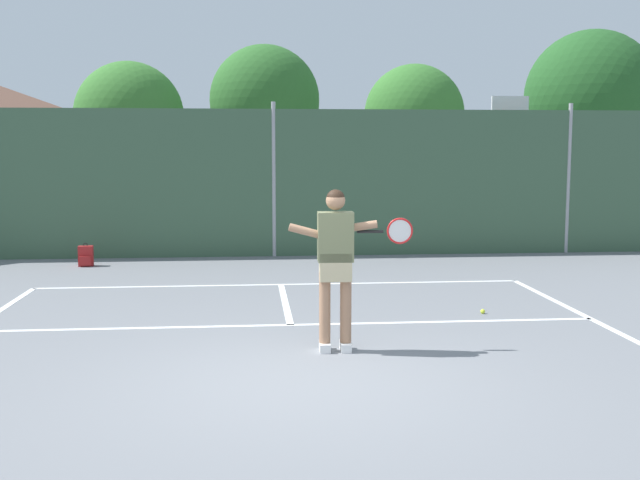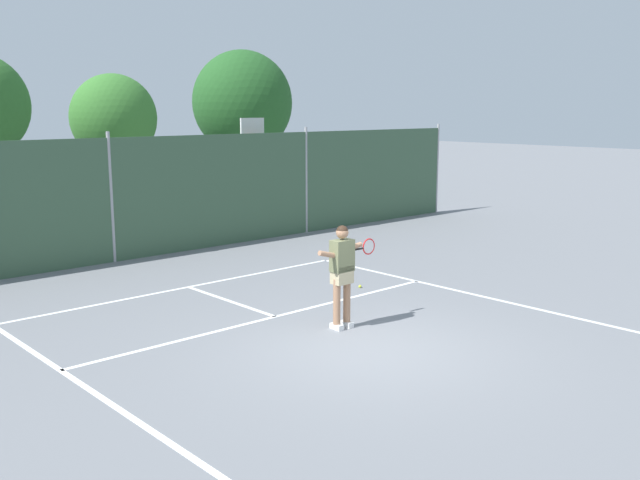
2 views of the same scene
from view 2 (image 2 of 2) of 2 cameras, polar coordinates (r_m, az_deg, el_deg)
The scene contains 6 objects.
ground_plane at distance 11.61m, azimuth 4.12°, elevation -8.81°, with size 120.00×120.00×0.00m, color slate.
court_markings at distance 12.04m, azimuth 1.87°, elevation -8.06°, with size 8.30×11.10×0.01m.
chainlink_fence at distance 18.48m, azimuth -16.49°, elevation 3.07°, with size 26.09×0.09×3.29m.
basketball_hoop at distance 22.84m, azimuth -5.50°, elevation 6.68°, with size 0.90×0.67×3.55m.
tennis_player at distance 12.38m, azimuth 1.83°, elevation -2.20°, with size 1.44×0.27×1.85m.
tennis_ball at distance 15.43m, azimuth 3.25°, elevation -3.75°, with size 0.07×0.07×0.07m, color #CCE033.
Camera 2 is at (-7.97, -7.52, 3.85)m, focal length 39.64 mm.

